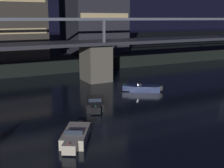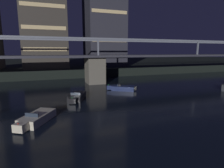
{
  "view_description": "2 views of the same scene",
  "coord_description": "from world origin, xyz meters",
  "px_view_note": "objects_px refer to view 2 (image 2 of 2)",
  "views": [
    {
      "loc": [
        -18.0,
        -2.59,
        9.33
      ],
      "look_at": [
        -2.98,
        26.37,
        1.97
      ],
      "focal_mm": 46.88,
      "sensor_mm": 36.0,
      "label": 1
    },
    {
      "loc": [
        -9.39,
        -0.63,
        6.75
      ],
      "look_at": [
        -0.21,
        25.7,
        1.77
      ],
      "focal_mm": 29.26,
      "sensor_mm": 36.0,
      "label": 2
    }
  ],
  "objects_px": {
    "speedboat_near_center": "(36,118)",
    "speedboat_near_right": "(122,88)",
    "tower_west_tall": "(44,20)",
    "river_bridge": "(95,62)",
    "speedboat_far_left": "(77,97)",
    "tower_central": "(104,1)"
  },
  "relations": [
    {
      "from": "speedboat_near_center",
      "to": "speedboat_near_right",
      "type": "height_order",
      "value": "same"
    },
    {
      "from": "tower_west_tall",
      "to": "speedboat_near_center",
      "type": "relative_size",
      "value": 5.36
    },
    {
      "from": "river_bridge",
      "to": "tower_west_tall",
      "type": "relative_size",
      "value": 4.02
    },
    {
      "from": "river_bridge",
      "to": "speedboat_far_left",
      "type": "xyz_separation_m",
      "value": [
        -5.83,
        -12.64,
        -4.19
      ]
    },
    {
      "from": "river_bridge",
      "to": "speedboat_near_center",
      "type": "relative_size",
      "value": 21.56
    },
    {
      "from": "speedboat_near_right",
      "to": "speedboat_far_left",
      "type": "relative_size",
      "value": 0.95
    },
    {
      "from": "speedboat_near_center",
      "to": "river_bridge",
      "type": "bearing_deg",
      "value": 61.67
    },
    {
      "from": "river_bridge",
      "to": "tower_west_tall",
      "type": "height_order",
      "value": "tower_west_tall"
    },
    {
      "from": "tower_central",
      "to": "speedboat_near_center",
      "type": "height_order",
      "value": "tower_central"
    },
    {
      "from": "speedboat_far_left",
      "to": "tower_west_tall",
      "type": "bearing_deg",
      "value": 97.7
    },
    {
      "from": "speedboat_near_right",
      "to": "speedboat_near_center",
      "type": "bearing_deg",
      "value": -140.68
    },
    {
      "from": "speedboat_near_center",
      "to": "tower_west_tall",
      "type": "bearing_deg",
      "value": 88.39
    },
    {
      "from": "tower_west_tall",
      "to": "speedboat_far_left",
      "type": "bearing_deg",
      "value": -82.3
    },
    {
      "from": "tower_central",
      "to": "speedboat_far_left",
      "type": "height_order",
      "value": "tower_central"
    },
    {
      "from": "river_bridge",
      "to": "speedboat_near_right",
      "type": "height_order",
      "value": "river_bridge"
    },
    {
      "from": "tower_west_tall",
      "to": "speedboat_near_center",
      "type": "bearing_deg",
      "value": -91.61
    },
    {
      "from": "tower_west_tall",
      "to": "speedboat_near_center",
      "type": "distance_m",
      "value": 39.21
    },
    {
      "from": "tower_west_tall",
      "to": "speedboat_far_left",
      "type": "relative_size",
      "value": 5.14
    },
    {
      "from": "river_bridge",
      "to": "tower_west_tall",
      "type": "xyz_separation_m",
      "value": [
        -9.75,
        16.38,
        10.43
      ]
    },
    {
      "from": "tower_west_tall",
      "to": "speedboat_near_right",
      "type": "distance_m",
      "value": 31.81
    },
    {
      "from": "river_bridge",
      "to": "speedboat_far_left",
      "type": "bearing_deg",
      "value": -114.75
    },
    {
      "from": "river_bridge",
      "to": "tower_central",
      "type": "relative_size",
      "value": 2.69
    }
  ]
}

